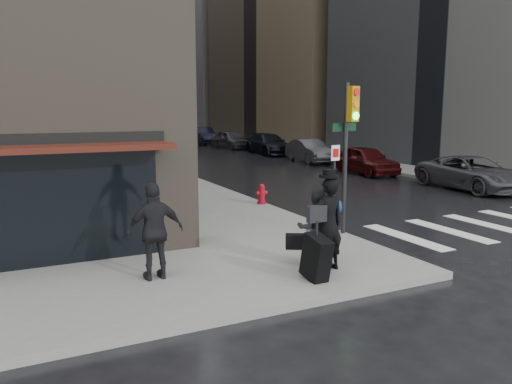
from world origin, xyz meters
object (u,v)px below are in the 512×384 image
parked_car_1 (366,160)px  parked_car_4 (231,139)px  man_overcoat (325,229)px  man_greycoat (155,231)px  parked_car_2 (310,151)px  man_jeans (316,228)px  traffic_light (347,138)px  parked_car_5 (202,136)px  parked_car_0 (472,173)px  fire_hydrant (262,195)px  parked_car_3 (269,144)px

parked_car_1 → parked_car_4: 18.42m
man_overcoat → man_greycoat: bearing=-20.5°
parked_car_2 → man_overcoat: bearing=-115.8°
parked_car_1 → parked_car_2: parked_car_1 is taller
man_greycoat → parked_car_4: man_greycoat is taller
man_jeans → parked_car_4: 32.84m
traffic_light → parked_car_2: traffic_light is taller
man_greycoat → parked_car_5: 38.96m
man_overcoat → parked_car_1: size_ratio=0.49×
traffic_light → parked_car_0: size_ratio=0.77×
man_overcoat → fire_hydrant: bearing=-108.3°
traffic_light → parked_car_4: 30.34m
man_jeans → parked_car_2: man_jeans is taller
man_overcoat → parked_car_2: bearing=-122.9°
man_greycoat → parked_car_3: (14.97, 24.01, -0.33)m
man_overcoat → parked_car_0: (11.92, 6.67, -0.33)m
parked_car_4 → fire_hydrant: bearing=-116.2°
man_greycoat → parked_car_3: man_greycoat is taller
traffic_light → parked_car_2: bearing=48.9°
man_overcoat → man_jeans: 0.41m
parked_car_0 → parked_car_3: 18.42m
fire_hydrant → parked_car_5: size_ratio=0.14×
fire_hydrant → parked_car_3: 20.45m
man_greycoat → parked_car_5: man_greycoat is taller
man_greycoat → traffic_light: (5.39, 1.28, 1.58)m
parked_car_0 → parked_car_4: bearing=96.3°
parked_car_0 → parked_car_2: 12.29m
parked_car_0 → parked_car_5: 30.72m
man_jeans → parked_car_0: size_ratio=0.32×
man_jeans → parked_car_1: bearing=-104.3°
man_greycoat → parked_car_5: bearing=-112.9°
parked_car_4 → parked_car_5: (-0.34, 6.14, 0.03)m
fire_hydrant → parked_car_0: parked_car_0 is taller
man_greycoat → parked_car_2: 23.15m
parked_car_1 → fire_hydrant: bearing=-143.9°
man_overcoat → traffic_light: (2.21, 2.36, 1.64)m
man_greycoat → parked_car_0: 16.10m
parked_car_3 → parked_car_4: parked_car_4 is taller
fire_hydrant → parked_car_4: bearing=69.1°
parked_car_2 → traffic_light: bearing=-113.8°
parked_car_3 → fire_hydrant: bearing=-115.4°
man_jeans → traffic_light: 3.40m
parked_car_2 → parked_car_3: (0.25, 6.14, 0.04)m
parked_car_3 → man_greycoat: bearing=-119.1°
man_jeans → parked_car_2: size_ratio=0.37×
fire_hydrant → man_overcoat: bearing=-106.7°
traffic_light → fire_hydrant: traffic_light is taller
fire_hydrant → parked_car_4: size_ratio=0.15×
fire_hydrant → parked_car_3: (9.67, 18.02, 0.30)m
parked_car_2 → parked_car_4: (-0.21, 12.28, 0.06)m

